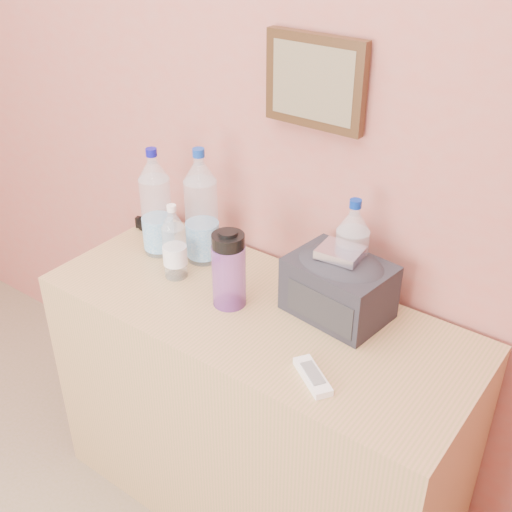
{
  "coord_description": "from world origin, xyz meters",
  "views": [
    {
      "loc": [
        1.09,
        0.51,
        1.89
      ],
      "look_at": [
        0.2,
        1.71,
        0.98
      ],
      "focal_mm": 45.0,
      "sensor_mm": 36.0,
      "label": 1
    }
  ],
  "objects_px": {
    "nalgene_bottle": "(229,269)",
    "sunglasses": "(156,225)",
    "pet_large_b": "(201,213)",
    "pet_small": "(174,246)",
    "dresser": "(256,411)",
    "pet_large_c": "(350,261)",
    "ac_remote": "(313,376)",
    "pet_large_a": "(156,208)",
    "foil_packet": "(340,252)",
    "toiletry_bag": "(339,285)"
  },
  "relations": [
    {
      "from": "pet_large_b",
      "to": "pet_small",
      "type": "bearing_deg",
      "value": -90.54
    },
    {
      "from": "pet_small",
      "to": "toiletry_bag",
      "type": "bearing_deg",
      "value": 14.54
    },
    {
      "from": "toiletry_bag",
      "to": "foil_packet",
      "type": "relative_size",
      "value": 2.39
    },
    {
      "from": "dresser",
      "to": "sunglasses",
      "type": "xyz_separation_m",
      "value": [
        -0.56,
        0.17,
        0.42
      ]
    },
    {
      "from": "pet_large_c",
      "to": "nalgene_bottle",
      "type": "relative_size",
      "value": 1.43
    },
    {
      "from": "dresser",
      "to": "pet_large_c",
      "type": "height_order",
      "value": "pet_large_c"
    },
    {
      "from": "pet_large_a",
      "to": "pet_small",
      "type": "relative_size",
      "value": 1.47
    },
    {
      "from": "pet_large_a",
      "to": "nalgene_bottle",
      "type": "relative_size",
      "value": 1.51
    },
    {
      "from": "toiletry_bag",
      "to": "pet_large_a",
      "type": "bearing_deg",
      "value": -168.46
    },
    {
      "from": "sunglasses",
      "to": "toiletry_bag",
      "type": "height_order",
      "value": "toiletry_bag"
    },
    {
      "from": "pet_large_c",
      "to": "toiletry_bag",
      "type": "height_order",
      "value": "pet_large_c"
    },
    {
      "from": "pet_large_a",
      "to": "pet_large_c",
      "type": "height_order",
      "value": "pet_large_a"
    },
    {
      "from": "dresser",
      "to": "foil_packet",
      "type": "xyz_separation_m",
      "value": [
        0.19,
        0.12,
        0.6
      ]
    },
    {
      "from": "ac_remote",
      "to": "toiletry_bag",
      "type": "bearing_deg",
      "value": 142.42
    },
    {
      "from": "toiletry_bag",
      "to": "foil_packet",
      "type": "xyz_separation_m",
      "value": [
        -0.0,
        -0.0,
        0.11
      ]
    },
    {
      "from": "pet_large_b",
      "to": "toiletry_bag",
      "type": "distance_m",
      "value": 0.5
    },
    {
      "from": "sunglasses",
      "to": "nalgene_bottle",
      "type": "bearing_deg",
      "value": -38.31
    },
    {
      "from": "dresser",
      "to": "nalgene_bottle",
      "type": "relative_size",
      "value": 5.41
    },
    {
      "from": "dresser",
      "to": "ac_remote",
      "type": "relative_size",
      "value": 8.97
    },
    {
      "from": "pet_large_b",
      "to": "dresser",
      "type": "bearing_deg",
      "value": -22.2
    },
    {
      "from": "dresser",
      "to": "toiletry_bag",
      "type": "relative_size",
      "value": 4.67
    },
    {
      "from": "nalgene_bottle",
      "to": "foil_packet",
      "type": "xyz_separation_m",
      "value": [
        0.27,
        0.14,
        0.08
      ]
    },
    {
      "from": "pet_large_b",
      "to": "toiletry_bag",
      "type": "xyz_separation_m",
      "value": [
        0.5,
        0.0,
        -0.07
      ]
    },
    {
      "from": "nalgene_bottle",
      "to": "sunglasses",
      "type": "xyz_separation_m",
      "value": [
        -0.48,
        0.19,
        -0.1
      ]
    },
    {
      "from": "pet_large_c",
      "to": "toiletry_bag",
      "type": "relative_size",
      "value": 1.23
    },
    {
      "from": "pet_large_a",
      "to": "toiletry_bag",
      "type": "xyz_separation_m",
      "value": [
        0.64,
        0.05,
        -0.07
      ]
    },
    {
      "from": "nalgene_bottle",
      "to": "ac_remote",
      "type": "xyz_separation_m",
      "value": [
        0.37,
        -0.13,
        -0.11
      ]
    },
    {
      "from": "nalgene_bottle",
      "to": "dresser",
      "type": "bearing_deg",
      "value": 13.83
    },
    {
      "from": "pet_large_c",
      "to": "nalgene_bottle",
      "type": "distance_m",
      "value": 0.34
    },
    {
      "from": "pet_large_a",
      "to": "pet_large_b",
      "type": "bearing_deg",
      "value": 18.57
    },
    {
      "from": "pet_small",
      "to": "sunglasses",
      "type": "xyz_separation_m",
      "value": [
        -0.26,
        0.17,
        -0.09
      ]
    },
    {
      "from": "pet_small",
      "to": "sunglasses",
      "type": "bearing_deg",
      "value": 145.64
    },
    {
      "from": "sunglasses",
      "to": "ac_remote",
      "type": "bearing_deg",
      "value": -37.6
    },
    {
      "from": "pet_small",
      "to": "foil_packet",
      "type": "bearing_deg",
      "value": 14.32
    },
    {
      "from": "pet_large_c",
      "to": "toiletry_bag",
      "type": "distance_m",
      "value": 0.07
    },
    {
      "from": "sunglasses",
      "to": "foil_packet",
      "type": "bearing_deg",
      "value": -20.26
    },
    {
      "from": "pet_small",
      "to": "pet_large_c",
      "type": "bearing_deg",
      "value": 19.25
    },
    {
      "from": "dresser",
      "to": "pet_large_a",
      "type": "xyz_separation_m",
      "value": [
        -0.45,
        0.07,
        0.56
      ]
    },
    {
      "from": "dresser",
      "to": "pet_large_c",
      "type": "bearing_deg",
      "value": 41.01
    },
    {
      "from": "dresser",
      "to": "ac_remote",
      "type": "bearing_deg",
      "value": -28.35
    },
    {
      "from": "pet_large_b",
      "to": "pet_large_c",
      "type": "distance_m",
      "value": 0.51
    },
    {
      "from": "sunglasses",
      "to": "foil_packet",
      "type": "height_order",
      "value": "foil_packet"
    },
    {
      "from": "pet_large_a",
      "to": "foil_packet",
      "type": "height_order",
      "value": "pet_large_a"
    },
    {
      "from": "pet_large_c",
      "to": "ac_remote",
      "type": "bearing_deg",
      "value": -74.75
    },
    {
      "from": "pet_small",
      "to": "foil_packet",
      "type": "relative_size",
      "value": 2.12
    },
    {
      "from": "pet_large_b",
      "to": "toiletry_bag",
      "type": "relative_size",
      "value": 1.37
    },
    {
      "from": "pet_large_c",
      "to": "foil_packet",
      "type": "bearing_deg",
      "value": -98.64
    },
    {
      "from": "dresser",
      "to": "pet_small",
      "type": "bearing_deg",
      "value": -179.26
    },
    {
      "from": "pet_small",
      "to": "toiletry_bag",
      "type": "distance_m",
      "value": 0.52
    },
    {
      "from": "pet_small",
      "to": "sunglasses",
      "type": "relative_size",
      "value": 1.59
    }
  ]
}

